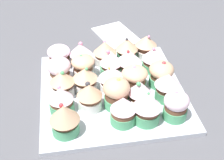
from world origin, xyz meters
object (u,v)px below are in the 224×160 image
(cupcake_11, at_px, (116,93))
(cupcake_17, at_px, (83,66))
(cupcake_7, at_px, (135,78))
(cupcake_16, at_px, (85,79))
(cupcake_20, at_px, (61,100))
(cupcake_5, at_px, (147,108))
(cupcake_8, at_px, (129,61))
(cupcake_0, at_px, (176,105))
(cupcake_2, at_px, (161,73))
(cupcake_3, at_px, (153,59))
(cupcake_13, at_px, (111,63))
(cupcake_21, at_px, (62,82))
(cupcake_19, at_px, (64,118))
(cupcake_18, at_px, (81,54))
(cupcake_14, at_px, (105,52))
(cupcake_9, at_px, (127,49))
(cupcake_23, at_px, (59,56))
(cupcake_22, at_px, (59,70))
(cupcake_15, at_px, (90,96))
(cupcake_10, at_px, (123,110))
(cupcake_4, at_px, (146,47))
(cupcake_1, at_px, (167,86))
(napkin, at_px, (116,34))
(baking_tray, at_px, (112,91))
(cupcake_6, at_px, (140,93))

(cupcake_11, bearing_deg, cupcake_17, 26.54)
(cupcake_7, relative_size, cupcake_16, 0.95)
(cupcake_17, relative_size, cupcake_20, 0.93)
(cupcake_5, bearing_deg, cupcake_8, 0.54)
(cupcake_0, xyz_separation_m, cupcake_2, (0.12, -0.00, -0.00))
(cupcake_3, relative_size, cupcake_13, 0.90)
(cupcake_21, bearing_deg, cupcake_7, -92.61)
(cupcake_0, bearing_deg, cupcake_19, 91.28)
(cupcake_2, bearing_deg, cupcake_18, 58.91)
(cupcake_8, relative_size, cupcake_13, 0.94)
(cupcake_8, height_order, cupcake_21, cupcake_8)
(cupcake_7, distance_m, cupcake_21, 0.18)
(cupcake_14, bearing_deg, cupcake_20, 144.29)
(cupcake_9, bearing_deg, cupcake_23, 89.52)
(cupcake_0, height_order, cupcake_17, cupcake_0)
(cupcake_7, distance_m, cupcake_16, 0.12)
(cupcake_20, xyz_separation_m, cupcake_22, (0.12, 0.00, 0.00))
(cupcake_7, bearing_deg, cupcake_14, 24.29)
(cupcake_21, bearing_deg, cupcake_2, -90.47)
(cupcake_9, height_order, cupcake_11, cupcake_11)
(cupcake_3, distance_m, cupcake_15, 0.23)
(cupcake_10, xyz_separation_m, cupcake_11, (0.06, 0.01, 0.00))
(cupcake_4, height_order, cupcake_10, cupcake_4)
(cupcake_8, height_order, cupcake_23, cupcake_8)
(cupcake_1, bearing_deg, cupcake_16, 72.04)
(cupcake_16, bearing_deg, cupcake_3, -72.15)
(cupcake_5, relative_size, cupcake_19, 0.98)
(cupcake_18, distance_m, napkin, 0.22)
(cupcake_3, distance_m, cupcake_20, 0.28)
(cupcake_10, bearing_deg, cupcake_11, 5.57)
(cupcake_8, bearing_deg, cupcake_4, -43.77)
(baking_tray, bearing_deg, cupcake_18, 29.78)
(cupcake_9, distance_m, cupcake_22, 0.20)
(baking_tray, relative_size, cupcake_17, 5.55)
(cupcake_4, relative_size, cupcake_19, 0.94)
(cupcake_14, xyz_separation_m, cupcake_23, (0.01, 0.13, -0.00))
(cupcake_2, xyz_separation_m, cupcake_14, (0.12, 0.13, 0.00))
(cupcake_23, distance_m, napkin, 0.26)
(cupcake_2, bearing_deg, cupcake_17, 70.48)
(napkin, bearing_deg, cupcake_1, -169.83)
(cupcake_1, height_order, cupcake_20, cupcake_1)
(cupcake_1, xyz_separation_m, cupcake_15, (-0.00, 0.19, -0.00))
(cupcake_1, relative_size, cupcake_14, 1.00)
(cupcake_3, height_order, napkin, cupcake_3)
(cupcake_1, height_order, cupcake_6, same)
(cupcake_16, relative_size, cupcake_17, 1.09)
(cupcake_17, bearing_deg, cupcake_22, 100.44)
(cupcake_4, bearing_deg, cupcake_15, 135.95)
(cupcake_0, bearing_deg, cupcake_17, 44.89)
(cupcake_4, bearing_deg, cupcake_18, 93.39)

